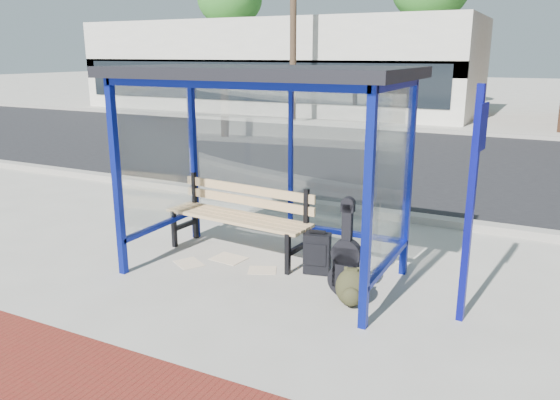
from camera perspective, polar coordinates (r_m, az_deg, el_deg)
The scene contains 17 objects.
ground at distance 6.62m, azimuth -1.77°, elevation -7.63°, with size 120.00×120.00×0.00m, color #B2ADA0.
brick_paver_strip at distance 4.77m, azimuth -17.66°, elevation -18.06°, with size 60.00×1.00×0.01m, color maroon.
curb_near at distance 9.11m, azimuth 6.96°, elevation -0.93°, with size 60.00×0.25×0.12m, color gray.
street_asphalt at distance 13.91m, azimuth 14.19°, elevation 4.03°, with size 60.00×10.00×0.00m, color black.
curb_far at distance 18.86m, azimuth 17.73°, elevation 6.76°, with size 60.00×0.25×0.12m, color gray.
far_sidewalk at distance 20.73m, azimuth 18.60°, elevation 7.22°, with size 60.00×4.00×0.01m, color #B2ADA0.
bus_shelter at distance 6.19m, azimuth -1.61°, elevation 10.58°, with size 3.30×1.80×2.42m.
storefront_white at distance 26.22m, azimuth -0.30°, elevation 13.85°, with size 18.00×6.04×4.00m.
utility_pole_west at distance 20.84m, azimuth 1.40°, elevation 19.34°, with size 1.60×0.24×8.00m.
bench at distance 7.11m, azimuth -4.18°, elevation -1.42°, with size 2.07×0.67×0.96m.
guitar_bag at distance 5.93m, azimuth 6.92°, elevation -6.53°, with size 0.39×0.13×1.04m.
suitcase at distance 6.55m, azimuth 3.91°, elevation -5.59°, with size 0.34×0.26×0.54m.
backpack at distance 5.79m, azimuth 7.47°, elevation -9.16°, with size 0.39×0.37×0.40m.
sign_post at distance 5.38m, azimuth 19.45°, elevation 0.62°, with size 0.10×0.29×2.30m.
newspaper_a at distance 7.08m, azimuth -5.39°, elevation -6.11°, with size 0.41×0.33×0.01m, color white.
newspaper_b at distance 7.00m, azimuth -9.49°, elevation -6.54°, with size 0.36×0.29×0.01m, color white.
newspaper_c at distance 6.70m, azimuth -1.86°, elevation -7.34°, with size 0.34×0.27×0.01m, color white.
Camera 1 is at (2.93, -5.36, 2.55)m, focal length 35.00 mm.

